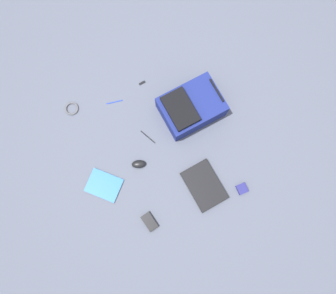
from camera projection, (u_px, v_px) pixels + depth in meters
ground_plane at (160, 145)px, 2.43m from camera, size 4.15×4.15×0.00m
backpack at (191, 107)px, 2.39m from camera, size 0.39×0.49×0.21m
laptop at (204, 185)px, 2.36m from camera, size 0.37×0.28×0.03m
book_manual at (104, 185)px, 2.37m from camera, size 0.31×0.31×0.02m
computer_mouse at (139, 164)px, 2.38m from camera, size 0.09×0.12×0.04m
cable_coil at (72, 109)px, 2.48m from camera, size 0.11×0.11×0.01m
power_brick at (150, 222)px, 2.31m from camera, size 0.14×0.10×0.03m
pen_black at (148, 137)px, 2.44m from camera, size 0.14×0.08×0.01m
pen_blue at (114, 102)px, 2.49m from camera, size 0.03×0.13×0.01m
earbud_pouch at (242, 189)px, 2.36m from camera, size 0.08×0.08×0.03m
usb_stick at (142, 83)px, 2.52m from camera, size 0.03×0.06×0.01m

